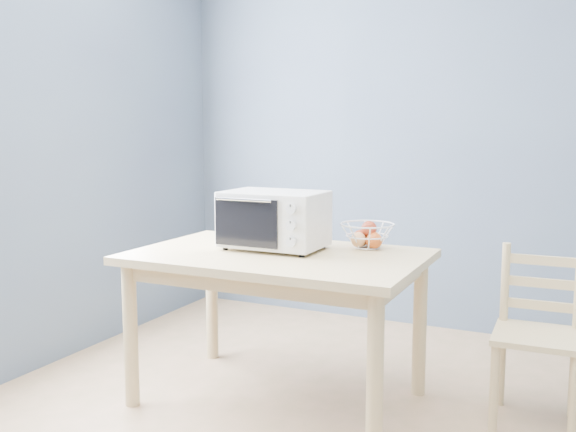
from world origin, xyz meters
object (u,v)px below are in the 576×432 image
at_px(fruit_basket, 367,235).
at_px(dining_chair, 538,338).
at_px(dining_table, 278,273).
at_px(toaster_oven, 270,219).

xyz_separation_m(fruit_basket, dining_chair, (0.83, -0.01, -0.42)).
xyz_separation_m(dining_table, toaster_oven, (-0.08, 0.08, 0.26)).
xyz_separation_m(dining_table, fruit_basket, (0.35, 0.30, 0.17)).
distance_m(toaster_oven, dining_chair, 1.38).
relative_size(toaster_oven, dining_chair, 0.62).
bearing_deg(fruit_basket, dining_table, -139.81).
relative_size(dining_table, fruit_basket, 3.83).
height_order(toaster_oven, fruit_basket, toaster_oven).
bearing_deg(fruit_basket, toaster_oven, -153.19).
xyz_separation_m(dining_table, dining_chair, (1.18, 0.29, -0.25)).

